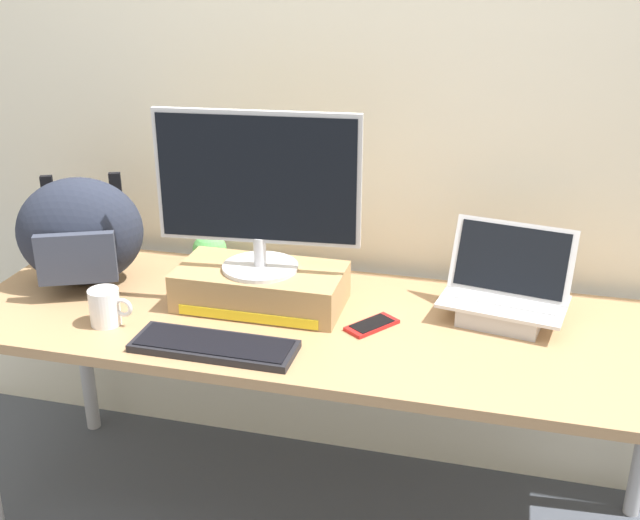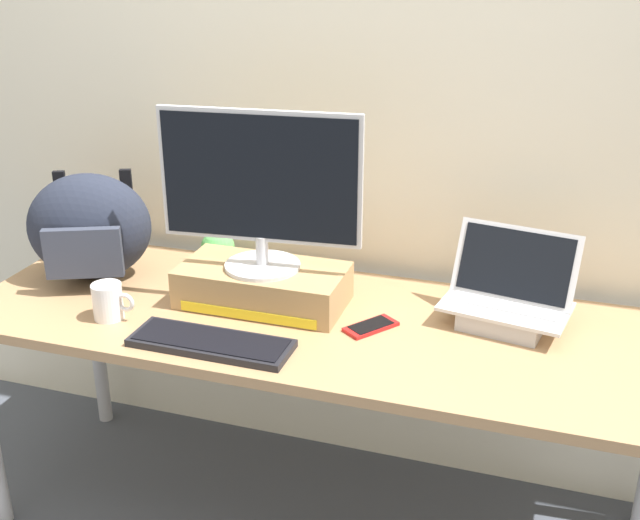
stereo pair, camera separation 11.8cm
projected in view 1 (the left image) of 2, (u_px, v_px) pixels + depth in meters
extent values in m
cube|color=silver|center=(357.00, 86.00, 2.37)|extent=(7.00, 0.10, 2.60)
cube|color=#A87F56|center=(320.00, 323.00, 2.20)|extent=(2.05, 0.71, 0.03)
cylinder|color=#B2B2B7|center=(83.00, 346.00, 2.82)|extent=(0.05, 0.05, 0.70)
cube|color=#A88456|center=(261.00, 287.00, 2.25)|extent=(0.48, 0.25, 0.11)
cube|color=yellow|center=(247.00, 317.00, 2.16)|extent=(0.41, 0.00, 0.03)
cylinder|color=silver|center=(260.00, 267.00, 2.23)|extent=(0.22, 0.22, 0.01)
cylinder|color=silver|center=(260.00, 251.00, 2.21)|extent=(0.04, 0.04, 0.08)
cube|color=silver|center=(257.00, 178.00, 2.13)|extent=(0.57, 0.07, 0.37)
cube|color=black|center=(256.00, 179.00, 2.12)|extent=(0.55, 0.06, 0.35)
cube|color=#ADADB2|center=(503.00, 311.00, 2.18)|extent=(0.25, 0.24, 0.05)
cube|color=silver|center=(503.00, 302.00, 2.17)|extent=(0.37, 0.27, 0.01)
cube|color=#B7B7BC|center=(505.00, 297.00, 2.18)|extent=(0.31, 0.17, 0.00)
cube|color=silver|center=(512.00, 259.00, 2.18)|extent=(0.35, 0.15, 0.20)
cube|color=black|center=(512.00, 259.00, 2.18)|extent=(0.31, 0.13, 0.17)
cube|color=black|center=(214.00, 346.00, 2.02)|extent=(0.43, 0.15, 0.02)
cube|color=black|center=(214.00, 342.00, 2.02)|extent=(0.41, 0.13, 0.00)
ellipsoid|color=#232838|center=(80.00, 232.00, 2.35)|extent=(0.44, 0.36, 0.34)
cube|color=#333847|center=(76.00, 258.00, 2.25)|extent=(0.22, 0.12, 0.15)
cube|color=black|center=(51.00, 215.00, 2.45)|extent=(0.04, 0.03, 0.25)
cube|color=black|center=(118.00, 211.00, 2.48)|extent=(0.04, 0.03, 0.25)
cylinder|color=silver|center=(105.00, 307.00, 2.14)|extent=(0.08, 0.08, 0.10)
torus|color=silver|center=(123.00, 308.00, 2.13)|extent=(0.06, 0.01, 0.06)
cube|color=red|center=(372.00, 325.00, 2.14)|extent=(0.14, 0.16, 0.01)
cube|color=black|center=(372.00, 323.00, 2.14)|extent=(0.12, 0.13, 0.00)
sphere|color=#56B256|center=(210.00, 250.00, 2.52)|extent=(0.11, 0.11, 0.11)
sphere|color=black|center=(198.00, 251.00, 2.48)|extent=(0.02, 0.02, 0.02)
sphere|color=black|center=(210.00, 252.00, 2.47)|extent=(0.02, 0.02, 0.02)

